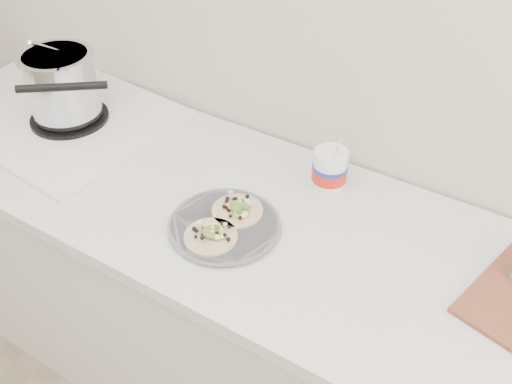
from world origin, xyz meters
The scene contains 4 objects.
counter centered at (0.00, 1.43, 0.45)m, with size 2.44×0.66×0.90m.
stove centered at (-0.73, 1.47, 0.99)m, with size 0.63×0.59×0.28m.
taco_plate centered at (-0.05, 1.33, 0.92)m, with size 0.28×0.28×0.04m.
tub centered at (0.10, 1.61, 0.97)m, with size 0.10×0.10×0.21m.
Camera 1 is at (0.57, 0.49, 1.87)m, focal length 40.00 mm.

